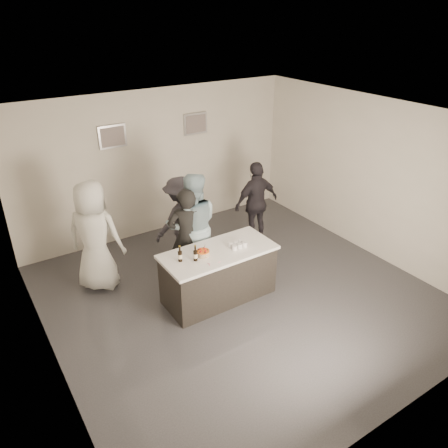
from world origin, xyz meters
The scene contains 19 objects.
floor centered at (0.00, 0.00, 0.00)m, with size 6.00×6.00×0.00m, color #3D3D42.
ceiling centered at (0.00, 0.00, 3.00)m, with size 6.00×6.00×0.00m, color white.
wall_back centered at (0.00, 3.00, 1.50)m, with size 6.00×0.04×3.00m, color silver.
wall_front centered at (0.00, -3.00, 1.50)m, with size 6.00×0.04×3.00m, color silver.
wall_left centered at (-3.00, 0.00, 1.50)m, with size 0.04×6.00×3.00m, color silver.
wall_right centered at (3.00, 0.00, 1.50)m, with size 0.04×6.00×3.00m, color silver.
picture_left centered at (-0.90, 2.97, 2.20)m, with size 0.54×0.04×0.44m, color #B2B2B7.
picture_right centered at (0.90, 2.97, 2.20)m, with size 0.54×0.04×0.44m, color #B2B2B7.
bar_counter centered at (-0.32, 0.17, 0.45)m, with size 1.86×0.86×0.90m, color white.
cake centered at (-0.61, 0.18, 0.94)m, with size 0.21×0.21×0.07m, color orange.
beer_bottle_a centered at (-0.98, 0.22, 1.03)m, with size 0.07×0.07×0.26m, color black.
beer_bottle_b centered at (-0.78, 0.11, 1.03)m, with size 0.07×0.07×0.26m, color black.
tumbler_cluster centered at (0.01, 0.11, 0.94)m, with size 0.30×0.19×0.08m, color #ECA616.
candles centered at (-0.61, -0.12, 0.90)m, with size 0.24×0.08×0.01m, color pink.
person_main_black centered at (-0.51, 0.89, 0.88)m, with size 0.64×0.42×1.76m, color black.
person_main_blue centered at (-0.31, 1.02, 0.97)m, with size 0.94×0.74×1.94m, color #97B8C6.
person_guest_left centered at (-1.86, 1.59, 0.97)m, with size 0.95×0.62×1.95m, color silver.
person_guest_right centered at (1.39, 1.44, 0.85)m, with size 1.00×0.42×1.70m, color #28252C.
person_guest_back centered at (-0.22, 1.65, 0.83)m, with size 1.07×0.62×1.66m, color #312F38.
Camera 1 is at (-3.55, -4.94, 4.44)m, focal length 35.00 mm.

